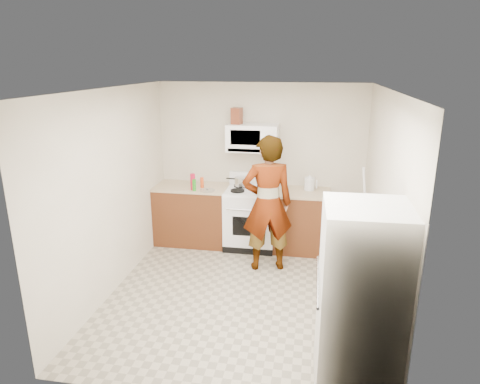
% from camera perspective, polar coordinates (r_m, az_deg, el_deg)
% --- Properties ---
extents(floor, '(3.60, 3.60, 0.00)m').
position_cam_1_polar(floor, '(5.50, 0.10, -13.44)').
color(floor, gray).
rests_on(floor, ground).
extents(back_wall, '(3.20, 0.02, 2.50)m').
position_cam_1_polar(back_wall, '(6.70, 2.72, 3.68)').
color(back_wall, beige).
rests_on(back_wall, floor).
extents(right_wall, '(0.02, 3.60, 2.50)m').
position_cam_1_polar(right_wall, '(4.99, 18.43, -1.87)').
color(right_wall, beige).
rests_on(right_wall, floor).
extents(cabinet_left, '(1.12, 0.62, 0.90)m').
position_cam_1_polar(cabinet_left, '(6.85, -6.37, -3.09)').
color(cabinet_left, '#5C2D15').
rests_on(cabinet_left, floor).
extents(counter_left, '(1.14, 0.64, 0.03)m').
position_cam_1_polar(counter_left, '(6.71, -6.50, 0.67)').
color(counter_left, tan).
rests_on(counter_left, cabinet_left).
extents(cabinet_right, '(0.80, 0.62, 0.90)m').
position_cam_1_polar(cabinet_right, '(6.60, 8.17, -3.96)').
color(cabinet_right, '#5C2D15').
rests_on(cabinet_right, floor).
extents(counter_right, '(0.82, 0.64, 0.03)m').
position_cam_1_polar(counter_right, '(6.45, 8.34, -0.07)').
color(counter_right, tan).
rests_on(counter_right, cabinet_right).
extents(gas_range, '(0.76, 0.65, 1.13)m').
position_cam_1_polar(gas_range, '(6.64, 1.43, -3.32)').
color(gas_range, white).
rests_on(gas_range, floor).
extents(microwave, '(0.76, 0.38, 0.40)m').
position_cam_1_polar(microwave, '(6.45, 1.68, 7.25)').
color(microwave, white).
rests_on(microwave, back_wall).
extents(person, '(0.78, 0.62, 1.89)m').
position_cam_1_polar(person, '(5.80, 3.67, -1.60)').
color(person, tan).
rests_on(person, floor).
extents(fridge, '(0.72, 0.72, 1.70)m').
position_cam_1_polar(fridge, '(3.85, 15.87, -13.91)').
color(fridge, silver).
rests_on(fridge, floor).
extents(kettle, '(0.17, 0.17, 0.19)m').
position_cam_1_polar(kettle, '(6.51, 9.25, 1.08)').
color(kettle, silver).
rests_on(kettle, counter_right).
extents(jug, '(0.17, 0.17, 0.24)m').
position_cam_1_polar(jug, '(6.42, -0.44, 10.10)').
color(jug, '#5F2816').
rests_on(jug, microwave).
extents(saucepan, '(0.27, 0.27, 0.12)m').
position_cam_1_polar(saucepan, '(6.60, 0.27, 1.39)').
color(saucepan, silver).
rests_on(saucepan, gas_range).
extents(tray, '(0.28, 0.22, 0.05)m').
position_cam_1_polar(tray, '(6.32, 2.94, 0.10)').
color(tray, white).
rests_on(tray, gas_range).
extents(bottle_spray, '(0.09, 0.09, 0.25)m').
position_cam_1_polar(bottle_spray, '(6.46, -6.31, 1.35)').
color(bottle_spray, '#BC0E30').
rests_on(bottle_spray, counter_left).
extents(bottle_hot_sauce, '(0.07, 0.07, 0.16)m').
position_cam_1_polar(bottle_hot_sauce, '(6.57, -5.09, 1.27)').
color(bottle_hot_sauce, '#D14617').
rests_on(bottle_hot_sauce, counter_left).
extents(bottle_green_cap, '(0.06, 0.06, 0.18)m').
position_cam_1_polar(bottle_green_cap, '(6.42, -6.13, 0.94)').
color(bottle_green_cap, '#1B7D16').
rests_on(bottle_green_cap, counter_left).
extents(pot_lid, '(0.26, 0.26, 0.01)m').
position_cam_1_polar(pot_lid, '(6.42, -4.39, 0.21)').
color(pot_lid, silver).
rests_on(pot_lid, counter_left).
extents(broom, '(0.24, 0.24, 1.44)m').
position_cam_1_polar(broom, '(6.22, 16.45, -3.09)').
color(broom, white).
rests_on(broom, floor).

